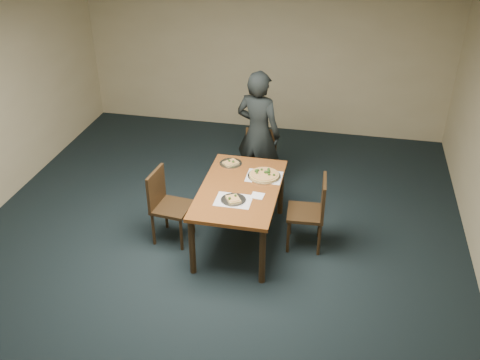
% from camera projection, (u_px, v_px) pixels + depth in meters
% --- Properties ---
extents(ground, '(8.00, 8.00, 0.00)m').
position_uv_depth(ground, '(202.00, 274.00, 5.98)').
color(ground, black).
rests_on(ground, ground).
extents(room_shell, '(8.00, 8.00, 8.00)m').
position_uv_depth(room_shell, '(195.00, 134.00, 5.09)').
color(room_shell, '#C1B286').
rests_on(room_shell, ground).
extents(dining_table, '(0.90, 1.50, 0.75)m').
position_uv_depth(dining_table, '(240.00, 194.00, 6.19)').
color(dining_table, '#633213').
rests_on(dining_table, ground).
extents(chair_far, '(0.43, 0.43, 0.91)m').
position_uv_depth(chair_far, '(260.00, 159.00, 7.24)').
color(chair_far, black).
rests_on(chair_far, ground).
extents(chair_left, '(0.46, 0.46, 0.91)m').
position_uv_depth(chair_left, '(166.00, 202.00, 6.32)').
color(chair_left, black).
rests_on(chair_left, ground).
extents(chair_right, '(0.45, 0.45, 0.91)m').
position_uv_depth(chair_right, '(313.00, 209.00, 6.19)').
color(chair_right, black).
rests_on(chair_right, ground).
extents(diner, '(0.73, 0.58, 1.73)m').
position_uv_depth(diner, '(258.00, 133.00, 7.12)').
color(diner, black).
rests_on(diner, ground).
extents(placemat_main, '(0.42, 0.32, 0.00)m').
position_uv_depth(placemat_main, '(264.00, 177.00, 6.36)').
color(placemat_main, white).
rests_on(placemat_main, dining_table).
extents(placemat_near, '(0.40, 0.30, 0.00)m').
position_uv_depth(placemat_near, '(233.00, 200.00, 5.91)').
color(placemat_near, white).
rests_on(placemat_near, dining_table).
extents(pizza_pan, '(0.39, 0.39, 0.07)m').
position_uv_depth(pizza_pan, '(264.00, 175.00, 6.35)').
color(pizza_pan, silver).
rests_on(pizza_pan, dining_table).
extents(slice_plate_near, '(0.28, 0.28, 0.06)m').
position_uv_depth(slice_plate_near, '(233.00, 199.00, 5.90)').
color(slice_plate_near, silver).
rests_on(slice_plate_near, dining_table).
extents(slice_plate_far, '(0.28, 0.28, 0.06)m').
position_uv_depth(slice_plate_far, '(231.00, 163.00, 6.63)').
color(slice_plate_far, silver).
rests_on(slice_plate_far, dining_table).
extents(napkin, '(0.15, 0.15, 0.01)m').
position_uv_depth(napkin, '(257.00, 196.00, 5.99)').
color(napkin, white).
rests_on(napkin, dining_table).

